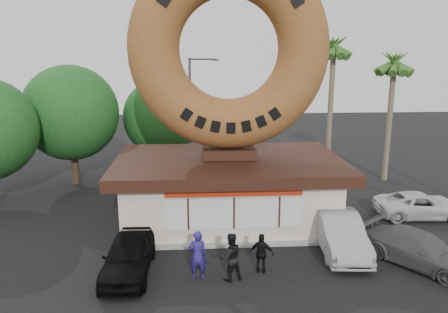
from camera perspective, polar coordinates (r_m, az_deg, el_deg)
ground at (r=17.26m, az=2.15°, el=-15.72°), size 90.00×90.00×0.00m
donut_shop at (r=22.05m, az=0.63°, el=-4.04°), size 11.20×7.20×3.80m
giant_donut at (r=21.03m, az=0.68°, el=13.84°), size 9.47×2.41×9.47m
tree_west at (r=29.32m, az=-19.38°, el=5.38°), size 6.00×6.00×7.65m
tree_mid at (r=30.39m, az=-8.22°, el=5.09°), size 5.20×5.20×6.63m
palm_near at (r=30.36m, az=14.13°, el=13.15°), size 2.60×2.60×9.75m
palm_far at (r=30.23m, az=21.34°, el=10.87°), size 2.60×2.60×8.75m
street_lamp at (r=31.22m, az=-4.16°, el=6.28°), size 2.11×0.20×8.00m
person_left at (r=16.91m, az=-3.46°, el=-12.70°), size 0.71×0.47×1.93m
person_center at (r=16.79m, az=0.85°, el=-12.98°), size 1.09×0.96×1.87m
person_right at (r=17.41m, az=4.93°, el=-12.50°), size 1.02×0.64×1.61m
car_black at (r=17.71m, az=-12.40°, el=-12.54°), size 1.88×4.41×1.49m
car_silver at (r=19.80m, az=14.87°, el=-9.60°), size 2.06×5.00×1.61m
car_grey at (r=19.61m, az=24.16°, el=-11.02°), size 4.28×4.88×1.35m
car_white at (r=25.05m, az=24.33°, el=-5.81°), size 4.71×2.33×1.29m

